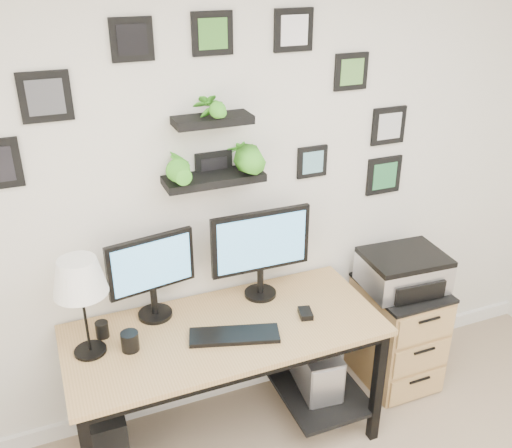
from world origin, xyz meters
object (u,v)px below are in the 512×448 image
file_cabinet (397,332)px  mug (130,341)px  printer (403,271)px  monitor_left (152,271)px  desk (230,342)px  pc_tower_grey (312,375)px  table_lamp (79,279)px  monitor_right (261,247)px  pc_tower_black (104,433)px

file_cabinet → mug: bearing=-177.0°
file_cabinet → printer: (-0.01, 0.01, 0.44)m
monitor_left → mug: (-0.17, -0.23, -0.22)m
desk → pc_tower_grey: 0.65m
mug → printer: (1.62, 0.09, -0.02)m
desk → table_lamp: size_ratio=3.18×
desk → file_cabinet: desk is taller
monitor_left → printer: 1.47m
desk → mug: mug is taller
monitor_right → pc_tower_black: monitor_right is taller
desk → pc_tower_black: size_ratio=3.42×
monitor_left → printer: bearing=-5.4°
pc_tower_black → printer: bearing=2.9°
monitor_left → file_cabinet: bearing=-5.6°
pc_tower_black → desk: bearing=-0.2°
pc_tower_black → file_cabinet: size_ratio=0.70×
mug → file_cabinet: mug is taller
monitor_left → desk: bearing=-30.7°
table_lamp → mug: (0.18, -0.05, -0.36)m
table_lamp → printer: bearing=1.1°
mug → pc_tower_black: 0.59m
monitor_left → mug: 0.36m
monitor_left → pc_tower_black: (-0.36, -0.18, -0.79)m
mug → pc_tower_grey: (1.02, 0.04, -0.57)m
desk → pc_tower_grey: desk is taller
monitor_right → mug: size_ratio=5.70×
table_lamp → mug: bearing=-16.9°
pc_tower_black → printer: printer is taller
pc_tower_black → pc_tower_grey: pc_tower_black is taller
pc_tower_grey → printer: size_ratio=0.99×
pc_tower_grey → pc_tower_black: bearing=179.8°
table_lamp → pc_tower_black: size_ratio=1.07×
monitor_left → pc_tower_grey: bearing=-12.2°
monitor_left → monitor_right: 0.58m
pc_tower_black → file_cabinet: file_cabinet is taller
pc_tower_black → mug: bearing=-13.2°
pc_tower_grey → printer: (0.60, 0.05, 0.55)m
pc_tower_black → pc_tower_grey: size_ratio=0.98×
printer → desk: bearing=-176.7°
monitor_right → table_lamp: (-0.94, -0.15, 0.10)m
monitor_left → pc_tower_grey: (0.85, -0.18, -0.79)m
monitor_right → file_cabinet: size_ratio=0.82×
monitor_left → file_cabinet: size_ratio=0.69×
file_cabinet → monitor_right: bearing=172.3°
desk → file_cabinet: 1.15m
table_lamp → printer: (1.80, 0.04, -0.38)m
monitor_left → pc_tower_grey: size_ratio=0.96×
table_lamp → pc_tower_grey: size_ratio=1.05×
monitor_left → monitor_right: bearing=-2.4°
pc_tower_grey → printer: 0.81m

